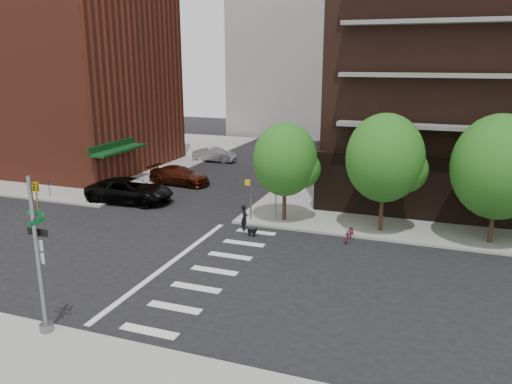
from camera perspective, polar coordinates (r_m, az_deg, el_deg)
The scene contains 17 objects.
ground at distance 26.19m, azimuth -10.81°, elevation -7.92°, with size 120.00×120.00×0.00m, color black.
sidewalk_nw at distance 58.53m, azimuth -19.92°, elevation 4.25°, with size 31.00×33.00×0.15m, color gray.
crosswalk at distance 25.20m, azimuth -6.43°, elevation -8.67°, with size 3.85×13.00×0.01m.
midrise_nw at distance 51.87m, azimuth -22.68°, elevation 13.95°, with size 21.40×15.50×20.00m.
tree_a at distance 30.96m, azimuth 3.33°, elevation 3.73°, with size 4.00×4.00×5.90m.
tree_b at distance 29.74m, azimuth 14.50°, elevation 3.79°, with size 4.50×4.50×6.65m.
tree_c at distance 29.83m, azimuth 26.02°, elevation 2.58°, with size 5.00×5.00×6.80m.
traffic_signal at distance 19.96m, azimuth -23.44°, elevation -8.01°, with size 0.90×0.75×6.00m.
pedestrian_signal at distance 31.44m, azimuth 0.02°, elevation -0.18°, with size 2.18×0.67×2.60m.
fire_hydrant at distance 37.86m, azimuth -18.60°, elevation -0.38°, with size 0.24×0.24×0.73m.
parking_meter at distance 40.00m, azimuth -22.59°, elevation 0.64°, with size 0.10×0.08×1.32m.
parked_car_black at distance 37.13m, azimuth -14.20°, elevation 0.16°, with size 6.26×2.89×1.74m, color black.
parked_car_maroon at distance 41.61m, azimuth -8.74°, elevation 1.87°, with size 5.20×2.11×1.51m, color #41140A.
parked_car_silver at distance 50.66m, azimuth -4.75°, elevation 4.29°, with size 4.37×1.53×1.44m, color #929498.
scooter at distance 29.06m, azimuth 10.64°, elevation -4.62°, with size 0.60×1.73×0.91m, color maroon.
dog_walker at distance 30.02m, azimuth -1.34°, elevation -2.96°, with size 0.40×0.60×1.66m, color black.
dog at distance 29.25m, azimuth -0.43°, elevation -4.49°, with size 0.62×0.26×0.52m.
Camera 1 is at (12.65, -20.61, 10.08)m, focal length 35.00 mm.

